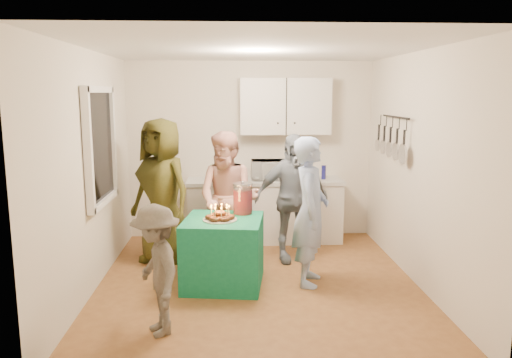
{
  "coord_description": "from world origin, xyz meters",
  "views": [
    {
      "loc": [
        -0.3,
        -5.37,
        2.14
      ],
      "look_at": [
        0.0,
        0.35,
        1.15
      ],
      "focal_mm": 35.0,
      "sensor_mm": 36.0,
      "label": 1
    }
  ],
  "objects_px": {
    "counter": "(265,212)",
    "woman_back_center": "(228,198)",
    "microwave": "(269,170)",
    "man_birthday": "(310,211)",
    "child_near_left": "(157,270)",
    "woman_back_right": "(292,198)",
    "party_table": "(223,252)",
    "punch_jar": "(243,199)",
    "woman_back_left": "(162,191)"
  },
  "relations": [
    {
      "from": "punch_jar",
      "to": "child_near_left",
      "type": "relative_size",
      "value": 0.29
    },
    {
      "from": "child_near_left",
      "to": "punch_jar",
      "type": "bearing_deg",
      "value": 127.61
    },
    {
      "from": "microwave",
      "to": "woman_back_right",
      "type": "height_order",
      "value": "woman_back_right"
    },
    {
      "from": "punch_jar",
      "to": "woman_back_right",
      "type": "distance_m",
      "value": 0.84
    },
    {
      "from": "punch_jar",
      "to": "woman_back_left",
      "type": "height_order",
      "value": "woman_back_left"
    },
    {
      "from": "punch_jar",
      "to": "woman_back_right",
      "type": "xyz_separation_m",
      "value": [
        0.64,
        0.54,
        -0.11
      ]
    },
    {
      "from": "woman_back_center",
      "to": "microwave",
      "type": "bearing_deg",
      "value": 78.56
    },
    {
      "from": "man_birthday",
      "to": "woman_back_left",
      "type": "relative_size",
      "value": 0.91
    },
    {
      "from": "counter",
      "to": "woman_back_center",
      "type": "relative_size",
      "value": 1.31
    },
    {
      "from": "counter",
      "to": "woman_back_center",
      "type": "height_order",
      "value": "woman_back_center"
    },
    {
      "from": "microwave",
      "to": "man_birthday",
      "type": "bearing_deg",
      "value": -79.59
    },
    {
      "from": "counter",
      "to": "woman_back_right",
      "type": "distance_m",
      "value": 1.02
    },
    {
      "from": "microwave",
      "to": "child_near_left",
      "type": "height_order",
      "value": "microwave"
    },
    {
      "from": "man_birthday",
      "to": "woman_back_right",
      "type": "relative_size",
      "value": 1.02
    },
    {
      "from": "woman_back_center",
      "to": "child_near_left",
      "type": "xyz_separation_m",
      "value": [
        -0.63,
        -1.86,
        -0.25
      ]
    },
    {
      "from": "counter",
      "to": "microwave",
      "type": "xyz_separation_m",
      "value": [
        0.06,
        0.0,
        0.62
      ]
    },
    {
      "from": "woman_back_center",
      "to": "woman_back_right",
      "type": "bearing_deg",
      "value": 24.04
    },
    {
      "from": "man_birthday",
      "to": "woman_back_center",
      "type": "height_order",
      "value": "woman_back_center"
    },
    {
      "from": "child_near_left",
      "to": "microwave",
      "type": "bearing_deg",
      "value": 134.41
    },
    {
      "from": "party_table",
      "to": "man_birthday",
      "type": "relative_size",
      "value": 0.51
    },
    {
      "from": "party_table",
      "to": "woman_back_center",
      "type": "height_order",
      "value": "woman_back_center"
    },
    {
      "from": "party_table",
      "to": "woman_back_center",
      "type": "xyz_separation_m",
      "value": [
        0.06,
        0.73,
        0.46
      ]
    },
    {
      "from": "counter",
      "to": "woman_back_right",
      "type": "bearing_deg",
      "value": -72.78
    },
    {
      "from": "man_birthday",
      "to": "child_near_left",
      "type": "xyz_separation_m",
      "value": [
        -1.55,
        -1.13,
        -0.24
      ]
    },
    {
      "from": "punch_jar",
      "to": "party_table",
      "type": "bearing_deg",
      "value": -132.85
    },
    {
      "from": "counter",
      "to": "child_near_left",
      "type": "xyz_separation_m",
      "value": [
        -1.16,
        -2.82,
        0.16
      ]
    },
    {
      "from": "man_birthday",
      "to": "woman_back_right",
      "type": "distance_m",
      "value": 0.8
    },
    {
      "from": "woman_back_left",
      "to": "woman_back_center",
      "type": "bearing_deg",
      "value": 30.29
    },
    {
      "from": "woman_back_center",
      "to": "punch_jar",
      "type": "bearing_deg",
      "value": -51.06
    },
    {
      "from": "woman_back_right",
      "to": "party_table",
      "type": "bearing_deg",
      "value": -147.87
    },
    {
      "from": "microwave",
      "to": "woman_back_right",
      "type": "xyz_separation_m",
      "value": [
        0.22,
        -0.9,
        -0.23
      ]
    },
    {
      "from": "counter",
      "to": "party_table",
      "type": "distance_m",
      "value": 1.79
    },
    {
      "from": "woman_back_center",
      "to": "child_near_left",
      "type": "bearing_deg",
      "value": -88.87
    },
    {
      "from": "microwave",
      "to": "man_birthday",
      "type": "distance_m",
      "value": 1.74
    },
    {
      "from": "man_birthday",
      "to": "child_near_left",
      "type": "distance_m",
      "value": 1.93
    },
    {
      "from": "counter",
      "to": "woman_back_center",
      "type": "bearing_deg",
      "value": -118.77
    },
    {
      "from": "microwave",
      "to": "woman_back_center",
      "type": "height_order",
      "value": "woman_back_center"
    },
    {
      "from": "woman_back_left",
      "to": "woman_back_center",
      "type": "relative_size",
      "value": 1.1
    },
    {
      "from": "counter",
      "to": "woman_back_right",
      "type": "relative_size",
      "value": 1.34
    },
    {
      "from": "counter",
      "to": "woman_back_right",
      "type": "xyz_separation_m",
      "value": [
        0.28,
        -0.9,
        0.39
      ]
    },
    {
      "from": "counter",
      "to": "woman_back_center",
      "type": "xyz_separation_m",
      "value": [
        -0.53,
        -0.96,
        0.41
      ]
    },
    {
      "from": "microwave",
      "to": "punch_jar",
      "type": "bearing_deg",
      "value": -106.85
    },
    {
      "from": "party_table",
      "to": "child_near_left",
      "type": "height_order",
      "value": "child_near_left"
    },
    {
      "from": "counter",
      "to": "woman_back_center",
      "type": "distance_m",
      "value": 1.17
    },
    {
      "from": "microwave",
      "to": "punch_jar",
      "type": "distance_m",
      "value": 1.51
    },
    {
      "from": "woman_back_right",
      "to": "counter",
      "type": "bearing_deg",
      "value": 97.02
    },
    {
      "from": "party_table",
      "to": "woman_back_right",
      "type": "relative_size",
      "value": 0.52
    },
    {
      "from": "woman_back_center",
      "to": "woman_back_right",
      "type": "xyz_separation_m",
      "value": [
        0.8,
        0.06,
        -0.02
      ]
    },
    {
      "from": "woman_back_center",
      "to": "woman_back_left",
      "type": "bearing_deg",
      "value": -167.15
    },
    {
      "from": "party_table",
      "to": "punch_jar",
      "type": "bearing_deg",
      "value": 47.15
    }
  ]
}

